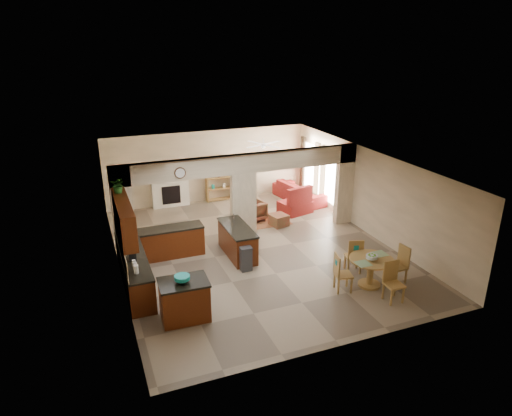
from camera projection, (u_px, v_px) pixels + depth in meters
name	position (u px, v px, depth m)	size (l,w,h in m)	color
floor	(255.00, 250.00, 14.04)	(10.00, 10.00, 0.00)	#806F58
ceiling	(255.00, 162.00, 13.06)	(10.00, 10.00, 0.00)	white
wall_back	(209.00, 166.00, 17.90)	(8.00, 8.00, 0.00)	beige
wall_front	(345.00, 288.00, 9.19)	(8.00, 8.00, 0.00)	beige
wall_left	(116.00, 227.00, 12.18)	(10.00, 10.00, 0.00)	beige
wall_right	(369.00, 192.00, 14.92)	(10.00, 10.00, 0.00)	beige
partition_left_pier	(123.00, 213.00, 13.15)	(0.60, 0.25, 2.80)	beige
partition_center_pier	(243.00, 206.00, 14.52)	(0.80, 0.25, 2.20)	beige
partition_right_pier	(344.00, 184.00, 15.69)	(0.60, 0.25, 2.80)	beige
partition_header	(243.00, 164.00, 14.03)	(8.00, 0.25, 0.60)	beige
kitchen_counter	(148.00, 257.00, 12.54)	(2.52, 3.29, 1.48)	#421807
upper_cabinets	(124.00, 218.00, 11.36)	(0.35, 2.40, 0.90)	#421807
peninsula	(238.00, 241.00, 13.57)	(0.70, 1.85, 0.91)	#421807
wall_clock	(180.00, 173.00, 13.23)	(0.34, 0.34, 0.03)	#462917
rug	(265.00, 221.00, 16.28)	(1.60, 1.30, 0.01)	brown
fireplace	(170.00, 191.00, 17.49)	(1.60, 0.35, 1.20)	white
shelving_unit	(219.00, 179.00, 18.04)	(1.00, 0.32, 1.80)	olive
window_a	(332.00, 179.00, 16.98)	(0.02, 0.90, 1.90)	white
window_b	(310.00, 168.00, 18.46)	(0.02, 0.90, 1.90)	white
glazed_door	(320.00, 177.00, 17.77)	(0.02, 0.70, 2.10)	white
drape_a_left	(339.00, 184.00, 16.44)	(0.10, 0.28, 2.30)	#401A19
drape_a_right	(323.00, 175.00, 17.49)	(0.10, 0.28, 2.30)	#401A19
drape_b_left	(316.00, 171.00, 17.93)	(0.10, 0.28, 2.30)	#401A19
drape_b_right	(303.00, 164.00, 18.97)	(0.10, 0.28, 2.30)	#401A19
ceiling_fan	(263.00, 144.00, 16.27)	(1.00, 1.00, 0.10)	white
kitchen_island	(184.00, 300.00, 10.47)	(1.15, 0.84, 0.97)	#421807
teal_bowl	(182.00, 279.00, 10.24)	(0.35, 0.35, 0.17)	teal
trash_can	(246.00, 260.00, 12.72)	(0.31, 0.26, 0.66)	#2E2E30
dining_table	(371.00, 268.00, 11.86)	(1.15, 1.15, 0.78)	olive
fruit_bowl	(372.00, 257.00, 11.67)	(0.30, 0.30, 0.16)	#51A022
sofa	(299.00, 192.00, 18.19)	(0.97, 2.47, 0.72)	maroon
chaise	(295.00, 207.00, 17.01)	(1.08, 0.88, 0.43)	maroon
armchair	(254.00, 211.00, 16.26)	(0.73, 0.76, 0.69)	maroon
ottoman	(279.00, 220.00, 15.82)	(0.54, 0.54, 0.39)	maroon
plant	(118.00, 185.00, 11.73)	(0.39, 0.33, 0.43)	#1B4F15
chair_north	(354.00, 255.00, 12.50)	(0.52, 0.52, 1.02)	olive
chair_east	(400.00, 263.00, 12.05)	(0.45, 0.45, 1.02)	olive
chair_south	(392.00, 280.00, 11.22)	(0.43, 0.44, 1.02)	olive
chair_west	(340.00, 271.00, 11.60)	(0.50, 0.50, 1.02)	olive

